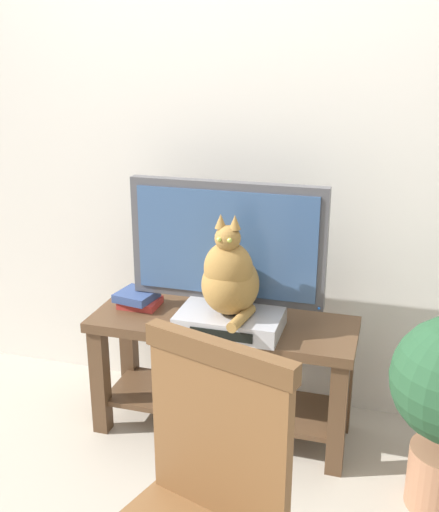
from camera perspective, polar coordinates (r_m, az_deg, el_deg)
The scene contains 8 objects.
ground_plane at distance 2.59m, azimuth -4.64°, elevation -21.84°, with size 12.00×12.00×0.00m, color #ADA393.
back_wall at distance 2.88m, azimuth 1.44°, elevation 13.15°, with size 7.00×0.12×2.80m, color silver.
tv_stand at distance 2.77m, azimuth 0.29°, elevation -9.23°, with size 1.16×0.42×0.55m.
tv at distance 2.63m, azimuth 0.67°, elevation 0.84°, with size 0.85×0.20×0.60m.
media_box at distance 2.59m, azimuth 0.99°, elevation -6.04°, with size 0.43×0.28×0.08m.
cat at distance 2.50m, azimuth 0.96°, elevation -2.00°, with size 0.24×0.32×0.43m.
wooden_chair at distance 1.70m, azimuth -2.30°, elevation -22.30°, with size 0.55×0.56×0.99m.
book_stack at distance 2.85m, azimuth -7.54°, elevation -3.95°, with size 0.19×0.19×0.07m.
Camera 1 is at (0.74, -1.82, 1.69)m, focal length 43.15 mm.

